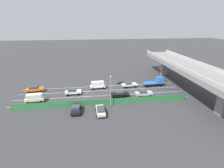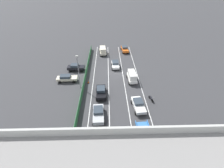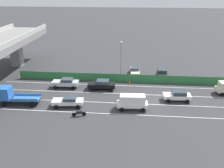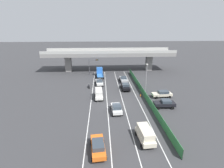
# 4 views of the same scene
# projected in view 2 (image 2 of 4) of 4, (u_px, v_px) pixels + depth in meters

# --- Properties ---
(ground_plane) EXTENTS (300.00, 300.00, 0.00)m
(ground_plane) POSITION_uv_depth(u_px,v_px,m) (115.00, 73.00, 42.78)
(ground_plane) COLOR #38383A
(lane_line_left_edge) EXTENTS (0.14, 45.43, 0.01)m
(lane_line_left_edge) POSITION_uv_depth(u_px,v_px,m) (140.00, 83.00, 38.93)
(lane_line_left_edge) COLOR silver
(lane_line_left_edge) RESTS_ON ground
(lane_line_mid_left) EXTENTS (0.14, 45.43, 0.01)m
(lane_line_mid_left) POSITION_uv_depth(u_px,v_px,m) (124.00, 83.00, 38.85)
(lane_line_mid_left) COLOR silver
(lane_line_mid_left) RESTS_ON ground
(lane_line_mid_right) EXTENTS (0.14, 45.43, 0.01)m
(lane_line_mid_right) POSITION_uv_depth(u_px,v_px,m) (109.00, 83.00, 38.77)
(lane_line_mid_right) COLOR silver
(lane_line_mid_right) RESTS_ON ground
(lane_line_right_edge) EXTENTS (0.14, 45.43, 0.01)m
(lane_line_right_edge) POSITION_uv_depth(u_px,v_px,m) (93.00, 83.00, 38.68)
(lane_line_right_edge) COLOR silver
(lane_line_right_edge) RESTS_ON ground
(green_fence) EXTENTS (0.10, 41.53, 1.54)m
(green_fence) POSITION_uv_depth(u_px,v_px,m) (85.00, 81.00, 38.23)
(green_fence) COLOR #2D753D
(green_fence) RESTS_ON ground
(car_hatchback_white) EXTENTS (2.34, 4.73, 1.50)m
(car_hatchback_white) POSITION_uv_depth(u_px,v_px,m) (138.00, 104.00, 31.12)
(car_hatchback_white) COLOR silver
(car_hatchback_white) RESTS_ON ground
(car_sedan_white) EXTENTS (2.14, 4.29, 1.65)m
(car_sedan_white) POSITION_uv_depth(u_px,v_px,m) (115.00, 64.00, 44.86)
(car_sedan_white) COLOR white
(car_sedan_white) RESTS_ON ground
(car_van_cream) EXTENTS (2.34, 4.55, 2.11)m
(car_van_cream) POSITION_uv_depth(u_px,v_px,m) (103.00, 50.00, 52.15)
(car_van_cream) COLOR beige
(car_van_cream) RESTS_ON ground
(car_sedan_silver) EXTENTS (2.16, 4.62, 1.63)m
(car_sedan_silver) POSITION_uv_depth(u_px,v_px,m) (98.00, 113.00, 29.02)
(car_sedan_silver) COLOR #B7BABC
(car_sedan_silver) RESTS_ON ground
(car_sedan_black) EXTENTS (2.18, 4.73, 1.69)m
(car_sedan_black) POSITION_uv_depth(u_px,v_px,m) (101.00, 91.00, 34.42)
(car_sedan_black) COLOR black
(car_sedan_black) RESTS_ON ground
(car_van_white) EXTENTS (2.11, 4.53, 2.21)m
(car_van_white) POSITION_uv_depth(u_px,v_px,m) (132.00, 76.00, 38.91)
(car_van_white) COLOR silver
(car_van_white) RESTS_ON ground
(car_taxi_orange) EXTENTS (2.31, 4.82, 1.69)m
(car_taxi_orange) POSITION_uv_depth(u_px,v_px,m) (125.00, 49.00, 54.05)
(car_taxi_orange) COLOR orange
(car_taxi_orange) RESTS_ON ground
(flatbed_truck_blue) EXTENTS (2.49, 6.29, 2.73)m
(flatbed_truck_blue) POSITION_uv_depth(u_px,v_px,m) (148.00, 142.00, 23.45)
(flatbed_truck_blue) COLOR black
(flatbed_truck_blue) RESTS_ON ground
(motorcycle) EXTENTS (0.71, 1.92, 0.93)m
(motorcycle) POSITION_uv_depth(u_px,v_px,m) (151.00, 98.00, 33.26)
(motorcycle) COLOR black
(motorcycle) RESTS_ON ground
(parked_sedan_dark) EXTENTS (4.29, 2.22, 1.70)m
(parked_sedan_dark) POSITION_uv_depth(u_px,v_px,m) (76.00, 67.00, 43.37)
(parked_sedan_dark) COLOR black
(parked_sedan_dark) RESTS_ON ground
(parked_sedan_cream) EXTENTS (4.62, 2.08, 1.57)m
(parked_sedan_cream) POSITION_uv_depth(u_px,v_px,m) (67.00, 78.00, 38.96)
(parked_sedan_cream) COLOR beige
(parked_sedan_cream) RESTS_ON ground
(traffic_light) EXTENTS (3.25, 0.44, 5.41)m
(traffic_light) POSITION_uv_depth(u_px,v_px,m) (173.00, 140.00, 20.82)
(traffic_light) COLOR #47474C
(traffic_light) RESTS_ON ground
(street_lamp) EXTENTS (0.60, 0.36, 7.46)m
(street_lamp) POSITION_uv_depth(u_px,v_px,m) (78.00, 69.00, 34.87)
(street_lamp) COLOR gray
(street_lamp) RESTS_ON ground
(traffic_cone) EXTENTS (0.47, 0.47, 0.61)m
(traffic_cone) POSITION_uv_depth(u_px,v_px,m) (88.00, 82.00, 38.65)
(traffic_cone) COLOR orange
(traffic_cone) RESTS_ON ground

